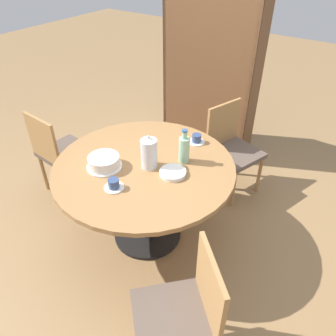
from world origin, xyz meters
TOP-DOWN VIEW (x-y plane):
  - ground_plane at (0.00, 0.00)m, footprint 14.00×14.00m
  - dining_table at (0.00, 0.00)m, footprint 1.34×1.34m
  - chair_a at (-1.02, 0.02)m, footprint 0.45×0.45m
  - chair_b at (0.78, -0.67)m, footprint 0.59×0.59m
  - chair_c at (0.26, 0.99)m, footprint 0.53×0.53m
  - bookshelf at (-0.31, 1.53)m, footprint 1.04×0.28m
  - coffee_pot at (0.05, 0.01)m, footprint 0.12×0.12m
  - water_bottle at (0.22, 0.20)m, footprint 0.08×0.08m
  - cake_main at (-0.22, -0.19)m, footprint 0.26×0.26m
  - cup_a at (0.16, 0.49)m, footprint 0.14×0.14m
  - cup_b at (-0.00, -0.32)m, footprint 0.14×0.14m
  - plate_stack at (0.24, 0.02)m, footprint 0.19×0.19m

SIDE VIEW (x-z plane):
  - ground_plane at x=0.00m, z-range 0.00..0.00m
  - chair_a at x=-1.02m, z-range 0.04..0.90m
  - chair_b at x=0.78m, z-range 0.04..0.90m
  - chair_c at x=0.26m, z-range 0.04..0.90m
  - dining_table at x=0.00m, z-range 0.22..0.96m
  - plate_stack at x=0.24m, z-range 0.74..0.77m
  - cup_a at x=0.16m, z-range 0.74..0.81m
  - cup_b at x=0.00m, z-range 0.74..0.81m
  - cake_main at x=-0.22m, z-range 0.74..0.83m
  - bookshelf at x=-0.31m, z-range -0.02..1.68m
  - water_bottle at x=0.22m, z-range 0.72..0.98m
  - coffee_pot at x=0.05m, z-range 0.73..0.99m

